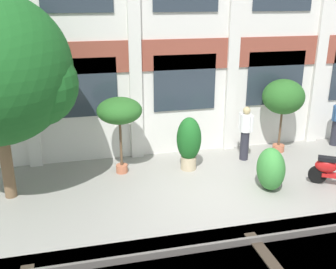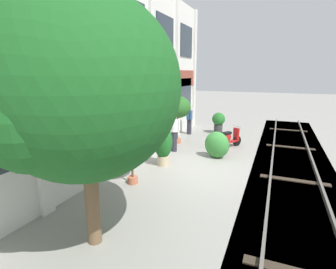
# 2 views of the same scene
# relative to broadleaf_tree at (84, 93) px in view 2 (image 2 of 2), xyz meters

# --- Properties ---
(ground_plane) EXTENTS (80.00, 80.00, 0.00)m
(ground_plane) POSITION_rel_broadleaf_tree_xyz_m (5.00, -0.99, -3.08)
(ground_plane) COLOR gray
(apartment_facade) EXTENTS (15.44, 0.64, 7.11)m
(apartment_facade) POSITION_rel_broadleaf_tree_xyz_m (5.00, 2.11, 0.47)
(apartment_facade) COLOR silver
(apartment_facade) RESTS_ON ground
(rail_tracks) EXTENTS (23.08, 2.80, 0.43)m
(rail_tracks) POSITION_rel_broadleaf_tree_xyz_m (5.00, -3.98, -3.22)
(rail_tracks) COLOR #5B5449
(rail_tracks) RESTS_ON ground
(broadleaf_tree) EXTENTS (3.71, 3.53, 4.90)m
(broadleaf_tree) POSITION_rel_broadleaf_tree_xyz_m (0.00, 0.00, 0.00)
(broadleaf_tree) COLOR brown
(broadleaf_tree) RESTS_ON ground
(potted_plant_fluted_column) EXTENTS (0.73, 0.73, 1.20)m
(potted_plant_fluted_column) POSITION_rel_broadleaf_tree_xyz_m (10.93, -0.20, -2.39)
(potted_plant_fluted_column) COLOR #333333
(potted_plant_fluted_column) RESTS_ON ground
(potted_plant_stone_basin) EXTENTS (0.70, 0.70, 1.55)m
(potted_plant_stone_basin) POSITION_rel_broadleaf_tree_xyz_m (4.77, 0.56, -2.24)
(potted_plant_stone_basin) COLOR tan
(potted_plant_stone_basin) RESTS_ON ground
(potted_plant_tall_urn) EXTENTS (1.29, 1.29, 2.34)m
(potted_plant_tall_urn) POSITION_rel_broadleaf_tree_xyz_m (7.98, 1.20, -1.31)
(potted_plant_tall_urn) COLOR #B76647
(potted_plant_tall_urn) RESTS_ON ground
(potted_plant_terracotta_small) EXTENTS (1.23, 1.23, 2.17)m
(potted_plant_terracotta_small) POSITION_rel_broadleaf_tree_xyz_m (2.87, 0.77, -1.31)
(potted_plant_terracotta_small) COLOR #B76647
(potted_plant_terracotta_small) RESTS_ON ground
(scooter_near_curb) EXTENTS (1.21, 0.84, 0.98)m
(scooter_near_curb) POSITION_rel_broadleaf_tree_xyz_m (8.17, -1.33, -2.65)
(scooter_near_curb) COLOR black
(scooter_near_curb) RESTS_ON ground
(resident_by_doorway) EXTENTS (0.34, 0.48, 1.66)m
(resident_by_doorway) POSITION_rel_broadleaf_tree_xyz_m (6.62, 0.84, -2.19)
(resident_by_doorway) COLOR #282833
(resident_by_doorway) RESTS_ON ground
(resident_watching_tracks) EXTENTS (0.43, 0.37, 1.58)m
(resident_watching_tracks) POSITION_rel_broadleaf_tree_xyz_m (10.07, 1.28, -2.24)
(resident_watching_tracks) COLOR #282833
(resident_watching_tracks) RESTS_ON ground
(topiary_hedge) EXTENTS (0.93, 1.18, 1.09)m
(topiary_hedge) POSITION_rel_broadleaf_tree_xyz_m (6.47, -1.10, -2.54)
(topiary_hedge) COLOR #388438
(topiary_hedge) RESTS_ON ground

